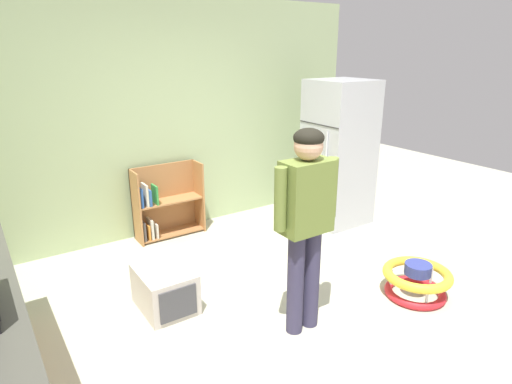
% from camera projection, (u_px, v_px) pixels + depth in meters
% --- Properties ---
extents(ground_plane, '(12.00, 12.00, 0.00)m').
position_uv_depth(ground_plane, '(289.00, 317.00, 3.67)').
color(ground_plane, '#BAB8A0').
rests_on(ground_plane, ground).
extents(back_wall, '(5.20, 0.06, 2.70)m').
position_uv_depth(back_wall, '(168.00, 119.00, 5.07)').
color(back_wall, '#A3B884').
rests_on(back_wall, ground).
extents(refrigerator, '(0.73, 0.68, 1.78)m').
position_uv_depth(refrigerator, '(339.00, 153.00, 5.42)').
color(refrigerator, '#B7BABF').
rests_on(refrigerator, ground).
extents(bookshelf, '(0.80, 0.28, 0.85)m').
position_uv_depth(bookshelf, '(163.00, 205.00, 5.14)').
color(bookshelf, '#AD7443').
rests_on(bookshelf, ground).
extents(standing_person, '(0.57, 0.22, 1.62)m').
position_uv_depth(standing_person, '(306.00, 214.00, 3.22)').
color(standing_person, '#36334E').
rests_on(standing_person, ground).
extents(baby_walker, '(0.60, 0.60, 0.32)m').
position_uv_depth(baby_walker, '(417.00, 280.00, 3.93)').
color(baby_walker, red).
rests_on(baby_walker, ground).
extents(pet_carrier, '(0.42, 0.55, 0.36)m').
position_uv_depth(pet_carrier, '(165.00, 289.00, 3.74)').
color(pet_carrier, beige).
rests_on(pet_carrier, ground).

